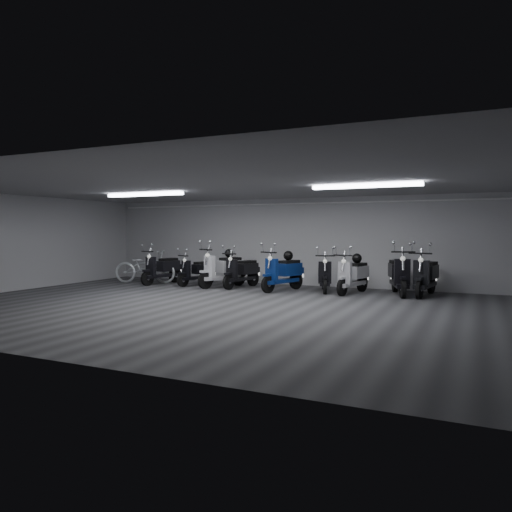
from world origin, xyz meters
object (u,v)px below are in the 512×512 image
at_px(scooter_7, 399,268).
at_px(bicycle, 145,263).
at_px(scooter_2, 222,264).
at_px(helmet_1, 229,253).
at_px(scooter_1, 196,267).
at_px(scooter_6, 353,269).
at_px(scooter_5, 324,269).
at_px(scooter_8, 426,269).
at_px(scooter_0, 162,264).
at_px(scooter_3, 241,266).
at_px(helmet_2, 357,258).
at_px(scooter_4, 282,267).
at_px(helmet_0, 288,256).

bearing_deg(scooter_7, bicycle, 165.74).
relative_size(scooter_2, bicycle, 0.96).
bearing_deg(helmet_1, scooter_1, -169.25).
relative_size(scooter_6, helmet_1, 6.75).
bearing_deg(scooter_5, scooter_8, -14.52).
relative_size(scooter_1, scooter_7, 0.81).
distance_m(scooter_5, scooter_6, 0.86).
relative_size(scooter_5, scooter_6, 0.97).
height_order(scooter_6, scooter_8, scooter_8).
bearing_deg(scooter_7, scooter_5, 166.28).
bearing_deg(scooter_0, scooter_8, 15.72).
bearing_deg(scooter_6, scooter_3, -166.41).
bearing_deg(helmet_2, scooter_0, -175.79).
height_order(helmet_1, helmet_2, helmet_1).
xyz_separation_m(scooter_4, helmet_0, (0.08, 0.25, 0.31)).
distance_m(scooter_8, helmet_0, 3.84).
bearing_deg(helmet_2, scooter_8, 2.39).
distance_m(scooter_7, helmet_0, 3.15).
xyz_separation_m(scooter_6, bicycle, (-6.97, -0.18, -0.02)).
bearing_deg(scooter_4, scooter_1, -165.12).
relative_size(scooter_6, scooter_7, 0.91).
bearing_deg(scooter_0, bicycle, -171.37).
xyz_separation_m(scooter_2, helmet_0, (2.13, 0.14, 0.29)).
bearing_deg(scooter_2, bicycle, -157.22).
bearing_deg(scooter_2, helmet_1, 90.00).
bearing_deg(bicycle, scooter_1, -104.81).
relative_size(scooter_6, helmet_0, 6.43).
height_order(scooter_1, scooter_5, scooter_5).
relative_size(scooter_0, helmet_1, 6.73).
distance_m(scooter_2, scooter_4, 2.06).
height_order(scooter_0, helmet_2, scooter_0).
bearing_deg(scooter_1, scooter_2, 14.91).
xyz_separation_m(scooter_3, scooter_8, (5.35, 0.35, 0.07)).
xyz_separation_m(scooter_2, scooter_3, (0.60, 0.11, -0.07)).
bearing_deg(scooter_5, scooter_6, -27.35).
height_order(scooter_0, scooter_4, scooter_4).
height_order(scooter_3, scooter_6, scooter_6).
distance_m(scooter_2, helmet_0, 2.16).
relative_size(scooter_4, scooter_7, 0.95).
bearing_deg(scooter_1, scooter_7, 21.02).
xyz_separation_m(scooter_4, scooter_8, (3.90, 0.57, 0.02)).
bearing_deg(scooter_8, helmet_0, -167.36).
xyz_separation_m(scooter_2, scooter_8, (5.95, 0.46, -0.01)).
distance_m(scooter_3, helmet_0, 1.57).
bearing_deg(scooter_2, scooter_5, 26.83).
bearing_deg(helmet_1, scooter_8, 2.03).
bearing_deg(scooter_7, helmet_0, 167.35).
bearing_deg(scooter_2, scooter_8, 26.43).
bearing_deg(bicycle, scooter_5, -104.53).
bearing_deg(scooter_2, scooter_1, -160.89).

